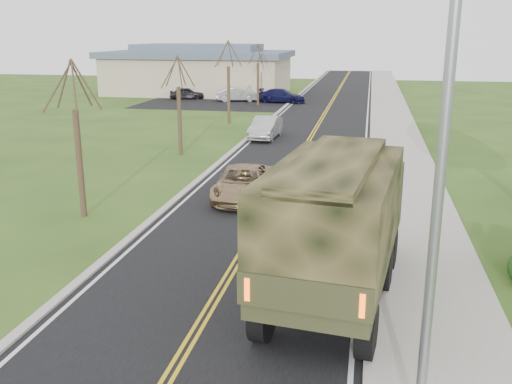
# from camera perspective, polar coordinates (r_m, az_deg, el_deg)

# --- Properties ---
(ground) EXTENTS (160.00, 160.00, 0.00)m
(ground) POSITION_cam_1_polar(r_m,az_deg,el_deg) (12.56, -9.05, -18.44)
(ground) COLOR #2C4617
(ground) RESTS_ON ground
(road) EXTENTS (8.00, 120.00, 0.01)m
(road) POSITION_cam_1_polar(r_m,az_deg,el_deg) (50.33, 6.78, 7.61)
(road) COLOR black
(road) RESTS_ON ground
(curb_right) EXTENTS (0.30, 120.00, 0.12)m
(curb_right) POSITION_cam_1_polar(r_m,az_deg,el_deg) (50.18, 11.55, 7.45)
(curb_right) COLOR #9E998E
(curb_right) RESTS_ON ground
(sidewalk_right) EXTENTS (3.20, 120.00, 0.10)m
(sidewalk_right) POSITION_cam_1_polar(r_m,az_deg,el_deg) (50.22, 13.56, 7.32)
(sidewalk_right) COLOR #9E998E
(sidewalk_right) RESTS_ON ground
(curb_left) EXTENTS (0.30, 120.00, 0.10)m
(curb_left) POSITION_cam_1_polar(r_m,az_deg,el_deg) (50.81, 2.07, 7.84)
(curb_left) COLOR #9E998E
(curb_left) RESTS_ON ground
(street_light) EXTENTS (1.65, 0.22, 8.00)m
(street_light) POSITION_cam_1_polar(r_m,az_deg,el_deg) (9.61, 17.16, -0.59)
(street_light) COLOR gray
(street_light) RESTS_ON ground
(bare_tree_a) EXTENTS (1.93, 2.26, 6.08)m
(bare_tree_a) POSITION_cam_1_polar(r_m,az_deg,el_deg) (22.90, -17.32, 3.96)
(bare_tree_a) COLOR #38281C
(bare_tree_a) RESTS_ON ground
(bare_tree_b) EXTENTS (1.83, 2.14, 5.73)m
(bare_tree_b) POSITION_cam_1_polar(r_m,az_deg,el_deg) (33.80, -7.67, 7.87)
(bare_tree_b) COLOR #38281C
(bare_tree_b) RESTS_ON ground
(bare_tree_c) EXTENTS (2.04, 2.39, 6.42)m
(bare_tree_c) POSITION_cam_1_polar(r_m,az_deg,el_deg) (45.22, -2.76, 10.33)
(bare_tree_c) COLOR #38281C
(bare_tree_c) RESTS_ON ground
(bare_tree_d) EXTENTS (1.88, 2.20, 5.91)m
(bare_tree_d) POSITION_cam_1_polar(r_m,az_deg,el_deg) (56.91, 0.19, 11.23)
(bare_tree_d) COLOR #38281C
(bare_tree_d) RESTS_ON ground
(commercial_building) EXTENTS (25.50, 21.50, 5.65)m
(commercial_building) POSITION_cam_1_polar(r_m,az_deg,el_deg) (68.73, -5.71, 12.04)
(commercial_building) COLOR tan
(commercial_building) RESTS_ON ground
(military_truck) EXTENTS (3.77, 8.40, 4.05)m
(military_truck) POSITION_cam_1_polar(r_m,az_deg,el_deg) (15.17, 8.16, -2.46)
(military_truck) COLOR black
(military_truck) RESTS_ON ground
(suv_champagne) EXTENTS (2.59, 5.11, 1.38)m
(suv_champagne) POSITION_cam_1_polar(r_m,az_deg,el_deg) (24.74, -1.23, 0.92)
(suv_champagne) COLOR #957954
(suv_champagne) RESTS_ON ground
(sedan_silver) EXTENTS (1.74, 4.51, 1.47)m
(sedan_silver) POSITION_cam_1_polar(r_m,az_deg,el_deg) (38.97, 0.96, 6.45)
(sedan_silver) COLOR #B3B3B8
(sedan_silver) RESTS_ON ground
(lot_car_dark) EXTENTS (3.96, 2.43, 1.26)m
(lot_car_dark) POSITION_cam_1_polar(r_m,az_deg,el_deg) (62.78, -6.93, 9.78)
(lot_car_dark) COLOR black
(lot_car_dark) RESTS_ON ground
(lot_car_silver) EXTENTS (4.65, 2.69, 1.45)m
(lot_car_silver) POSITION_cam_1_polar(r_m,az_deg,el_deg) (60.29, -1.88, 9.73)
(lot_car_silver) COLOR #AFAEB3
(lot_car_silver) RESTS_ON ground
(lot_car_navy) EXTENTS (5.01, 2.38, 1.41)m
(lot_car_navy) POSITION_cam_1_polar(r_m,az_deg,el_deg) (59.09, 2.58, 9.58)
(lot_car_navy) COLOR #0E0F34
(lot_car_navy) RESTS_ON ground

